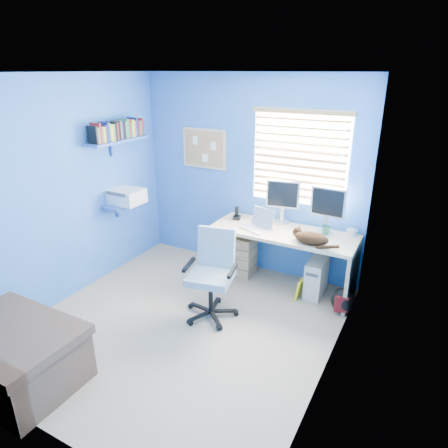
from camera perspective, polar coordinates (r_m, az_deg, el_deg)
The scene contains 23 objects.
floor at distance 4.38m, azimuth -5.96°, elevation -14.10°, with size 3.00×3.20×0.00m, color tan.
ceiling at distance 3.58m, azimuth -7.58°, elevation 20.69°, with size 3.00×3.20×0.00m, color white.
wall_back at distance 5.13m, azimuth 3.60°, elevation 6.81°, with size 3.00×0.01×2.50m, color blue.
wall_front at distance 2.77m, azimuth -26.07°, elevation -8.56°, with size 3.00×0.01×2.50m, color blue.
wall_left at distance 4.78m, azimuth -21.65°, elevation 4.28°, with size 0.01×3.20×2.50m, color blue.
wall_right at distance 3.23m, azimuth 15.80°, elevation -2.85°, with size 0.01×3.20×2.50m, color blue.
desk at distance 4.91m, azimuth 8.26°, elevation -5.01°, with size 1.72×0.65×0.74m, color tan.
laptop at distance 4.74m, azimuth 4.62°, elevation 0.50°, with size 0.33×0.26×0.22m, color silver.
monitor_left at distance 4.94m, azimuth 8.43°, elevation 3.16°, with size 0.40×0.12×0.54m, color silver.
monitor_right at distance 4.75m, azimuth 14.59°, elevation 1.93°, with size 0.40×0.12×0.54m, color silver.
phone at distance 5.06m, azimuth 1.84°, elevation 1.60°, with size 0.09×0.11×0.17m, color black.
mug at distance 4.75m, azimuth 14.32°, elevation -0.86°, with size 0.10×0.09×0.10m, color #2F754D.
cd_spindle at distance 4.81m, azimuth 17.82°, elevation -1.15°, with size 0.13×0.13×0.07m, color silver.
cat at distance 4.45m, azimuth 12.40°, elevation -2.00°, with size 0.38×0.20×0.13m, color black.
tower_pc at distance 4.90m, azimuth 13.06°, elevation -7.37°, with size 0.19×0.44×0.45m, color beige.
drawer_boxes at distance 5.21m, azimuth 2.41°, elevation -4.44°, with size 0.35×0.28×0.54m, color tan.
yellow_book at distance 4.81m, azimuth 10.67°, elevation -9.15°, with size 0.03×0.17×0.24m, color yellow.
backpack at distance 4.64m, azimuth 16.61°, elevation -10.46°, with size 0.26×0.20×0.31m, color black.
bed_corner at distance 3.97m, azimuth -27.79°, elevation -16.36°, with size 1.08×0.77×0.52m, color #4B3826.
office_chair at distance 4.35m, azimuth -1.72°, elevation -8.70°, with size 0.66×0.66×0.95m.
window_blinds at distance 4.80m, azimuth 10.66°, elevation 9.18°, with size 1.15×0.05×1.10m.
corkboard at distance 5.34m, azimuth -2.85°, elevation 10.72°, with size 0.64×0.02×0.52m.
wall_shelves at distance 5.13m, azimuth -14.53°, elevation 8.31°, with size 0.42×0.90×1.05m.
Camera 1 is at (2.08, -2.91, 2.52)m, focal length 32.00 mm.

